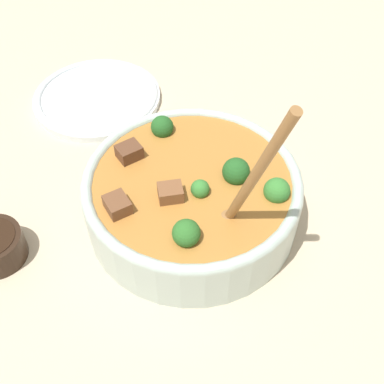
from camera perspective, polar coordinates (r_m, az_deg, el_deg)
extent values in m
plane|color=#C6B293|center=(0.70, 0.00, -2.87)|extent=(4.00, 4.00, 0.00)
cylinder|color=#B2C6BC|center=(0.67, 0.00, -0.85)|extent=(0.30, 0.30, 0.08)
torus|color=#B2C6BC|center=(0.64, 0.00, 1.34)|extent=(0.30, 0.30, 0.02)
cylinder|color=#B27533|center=(0.66, 0.00, 0.16)|extent=(0.27, 0.27, 0.04)
sphere|color=#235B23|center=(0.71, -3.55, 7.70)|extent=(0.03, 0.03, 0.03)
cylinder|color=#6B9956|center=(0.72, -3.46, 6.25)|extent=(0.01, 0.01, 0.02)
sphere|color=#387F33|center=(0.63, 10.02, 0.15)|extent=(0.03, 0.03, 0.03)
cylinder|color=#6B9956|center=(0.65, 9.73, -1.33)|extent=(0.01, 0.01, 0.02)
sphere|color=#235B23|center=(0.64, 5.22, 2.52)|extent=(0.04, 0.04, 0.04)
cylinder|color=#6B9956|center=(0.66, 5.06, 0.89)|extent=(0.01, 0.01, 0.02)
sphere|color=#2D6B28|center=(0.57, -0.68, -4.89)|extent=(0.03, 0.03, 0.03)
cylinder|color=#6B9956|center=(0.59, -0.66, -6.34)|extent=(0.01, 0.01, 0.02)
sphere|color=#387F33|center=(0.62, 0.97, 0.38)|extent=(0.02, 0.02, 0.02)
cylinder|color=#6B9956|center=(0.63, 0.95, -0.70)|extent=(0.01, 0.01, 0.01)
cube|color=brown|center=(0.62, -2.57, -0.21)|extent=(0.03, 0.03, 0.02)
cube|color=brown|center=(0.67, -7.44, 4.62)|extent=(0.04, 0.04, 0.02)
cube|color=brown|center=(0.61, -8.81, -1.68)|extent=(0.04, 0.04, 0.02)
ellipsoid|color=olive|center=(0.61, 4.39, -2.94)|extent=(0.04, 0.03, 0.01)
cylinder|color=olive|center=(0.51, 7.62, 2.13)|extent=(0.05, 0.07, 0.22)
cylinder|color=white|center=(0.91, -11.16, 10.89)|extent=(0.23, 0.23, 0.01)
torus|color=white|center=(0.90, -11.22, 11.19)|extent=(0.22, 0.22, 0.01)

